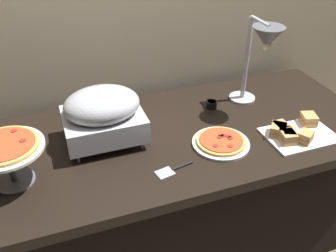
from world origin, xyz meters
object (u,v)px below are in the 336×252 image
at_px(pizza_plate_center, 6,151).
at_px(heat_lamp, 263,45).
at_px(pizza_plate_front, 221,142).
at_px(sandwich_platter, 294,132).
at_px(chafing_dish, 103,113).
at_px(serving_spatula, 173,169).
at_px(sauce_cup_near, 212,104).

bearing_deg(pizza_plate_center, heat_lamp, 7.98).
xyz_separation_m(pizza_plate_front, sandwich_platter, (0.35, -0.06, 0.01)).
relative_size(chafing_dish, serving_spatula, 2.01).
relative_size(chafing_dish, heat_lamp, 0.76).
distance_m(heat_lamp, pizza_plate_center, 1.21).
relative_size(pizza_plate_center, sauce_cup_near, 5.02).
relative_size(heat_lamp, pizza_plate_front, 1.77).
xyz_separation_m(chafing_dish, serving_spatula, (0.22, -0.30, -0.14)).
bearing_deg(sandwich_platter, serving_spatula, -176.60).
height_order(heat_lamp, sandwich_platter, heat_lamp).
distance_m(pizza_plate_front, serving_spatula, 0.28).
xyz_separation_m(heat_lamp, serving_spatula, (-0.56, -0.31, -0.35)).
distance_m(sauce_cup_near, serving_spatula, 0.55).
distance_m(heat_lamp, pizza_plate_front, 0.50).
height_order(chafing_dish, serving_spatula, chafing_dish).
height_order(sauce_cup_near, serving_spatula, sauce_cup_near).
relative_size(sandwich_platter, serving_spatula, 1.86).
bearing_deg(chafing_dish, heat_lamp, 1.06).
relative_size(heat_lamp, sandwich_platter, 1.42).
bearing_deg(sauce_cup_near, heat_lamp, -25.42).
relative_size(chafing_dish, pizza_plate_center, 1.20).
distance_m(heat_lamp, sauce_cup_near, 0.40).
xyz_separation_m(pizza_plate_center, serving_spatula, (0.62, -0.15, -0.15)).
bearing_deg(heat_lamp, sandwich_platter, -80.03).
bearing_deg(pizza_plate_front, chafing_dish, 157.13).
relative_size(sauce_cup_near, serving_spatula, 0.33).
bearing_deg(heat_lamp, pizza_plate_center, -172.02).
bearing_deg(serving_spatula, sandwich_platter, 3.40).
height_order(chafing_dish, sandwich_platter, chafing_dish).
bearing_deg(pizza_plate_center, chafing_dish, 20.79).
bearing_deg(serving_spatula, chafing_dish, 126.26).
height_order(sandwich_platter, sauce_cup_near, sandwich_platter).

